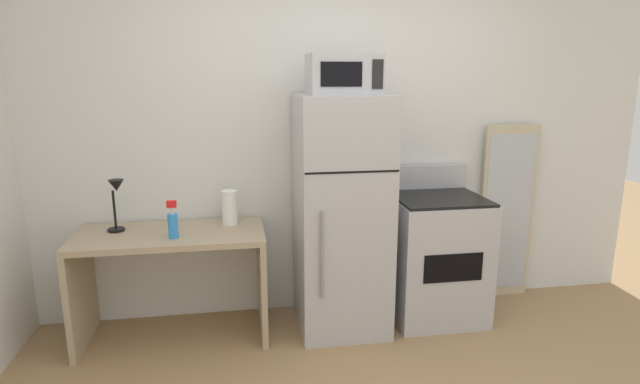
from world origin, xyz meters
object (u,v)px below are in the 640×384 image
at_px(paper_towel_roll, 230,208).
at_px(microwave, 344,74).
at_px(leaning_mirror, 507,213).
at_px(desk, 172,264).
at_px(oven_range, 436,256).
at_px(refrigerator, 341,215).
at_px(desk_lamp, 116,197).
at_px(spray_bottle, 173,223).

bearing_deg(paper_towel_roll, microwave, -12.71).
bearing_deg(leaning_mirror, desk, -174.35).
bearing_deg(microwave, oven_range, 3.28).
height_order(desk, microwave, microwave).
height_order(refrigerator, leaning_mirror, refrigerator).
distance_m(desk_lamp, microwave, 1.69).
xyz_separation_m(spray_bottle, oven_range, (1.84, 0.12, -0.38)).
relative_size(spray_bottle, oven_range, 0.23).
bearing_deg(refrigerator, leaning_mirror, 11.08).
relative_size(desk_lamp, leaning_mirror, 0.25).
bearing_deg(oven_range, refrigerator, -178.41).
relative_size(desk, leaning_mirror, 0.88).
bearing_deg(leaning_mirror, spray_bottle, -171.45).
bearing_deg(desk_lamp, oven_range, -2.02).
relative_size(refrigerator, oven_range, 1.50).
height_order(desk_lamp, spray_bottle, desk_lamp).
relative_size(refrigerator, leaning_mirror, 1.17).
distance_m(paper_towel_roll, microwave, 1.20).
bearing_deg(desk_lamp, spray_bottle, -28.38).
xyz_separation_m(paper_towel_roll, refrigerator, (0.77, -0.15, -0.05)).
height_order(spray_bottle, refrigerator, refrigerator).
relative_size(microwave, leaning_mirror, 0.33).
bearing_deg(refrigerator, oven_range, 1.59).
bearing_deg(spray_bottle, desk_lamp, 151.62).
bearing_deg(spray_bottle, desk, 106.83).
xyz_separation_m(spray_bottle, microwave, (1.12, 0.08, 0.93)).
height_order(desk_lamp, leaning_mirror, leaning_mirror).
relative_size(spray_bottle, paper_towel_roll, 1.04).
bearing_deg(spray_bottle, refrigerator, 5.34).
xyz_separation_m(microwave, oven_range, (0.72, 0.04, -1.31)).
xyz_separation_m(spray_bottle, leaning_mirror, (2.53, 0.38, -0.15)).
distance_m(refrigerator, microwave, 0.95).
relative_size(spray_bottle, microwave, 0.54).
height_order(paper_towel_roll, oven_range, oven_range).
bearing_deg(leaning_mirror, refrigerator, -168.92).
xyz_separation_m(oven_range, leaning_mirror, (0.69, 0.26, 0.23)).
bearing_deg(paper_towel_roll, oven_range, -5.07).
distance_m(desk, microwave, 1.70).
xyz_separation_m(paper_towel_roll, microwave, (0.77, -0.17, 0.90)).
distance_m(oven_range, leaning_mirror, 0.77).
height_order(refrigerator, microwave, microwave).
bearing_deg(desk, paper_towel_roll, 18.32).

